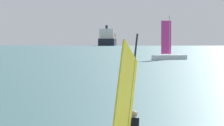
# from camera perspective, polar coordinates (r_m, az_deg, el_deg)

# --- Properties ---
(windsurfer) EXTENTS (0.93, 4.13, 3.96)m
(windsurfer) POSITION_cam_1_polar(r_m,az_deg,el_deg) (15.86, 2.10, -6.69)
(windsurfer) COLOR white
(windsurfer) RESTS_ON ground_plane
(cargo_ship) EXTENTS (53.45, 158.48, 35.48)m
(cargo_ship) POSITION_cam_1_polar(r_m,az_deg,el_deg) (932.34, -0.44, 2.55)
(cargo_ship) COLOR black
(cargo_ship) RESTS_ON ground_plane
(distant_headland) EXTENTS (1134.50, 465.36, 28.69)m
(distant_headland) POSITION_cam_1_polar(r_m,az_deg,el_deg) (1373.82, -1.41, 2.62)
(distant_headland) COLOR #60665B
(distant_headland) RESTS_ON ground_plane
(small_sailboat) EXTENTS (7.58, 6.38, 9.51)m
(small_sailboat) POSITION_cam_1_polar(r_m,az_deg,el_deg) (110.25, 6.45, 0.81)
(small_sailboat) COLOR white
(small_sailboat) RESTS_ON ground_plane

